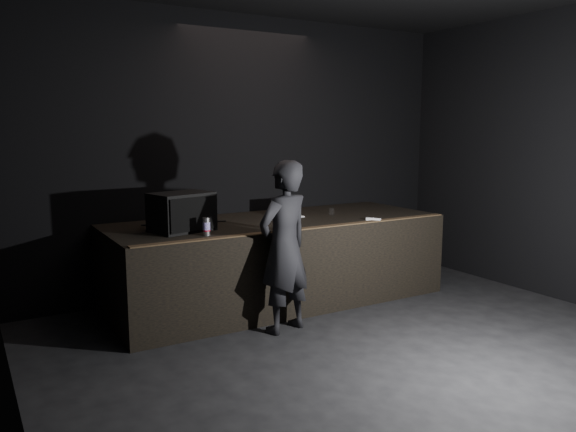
# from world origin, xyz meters

# --- Properties ---
(ground) EXTENTS (7.00, 7.00, 0.00)m
(ground) POSITION_xyz_m (0.00, 0.00, 0.00)
(ground) COLOR black
(ground) RESTS_ON ground
(room_walls) EXTENTS (6.10, 7.10, 3.52)m
(room_walls) POSITION_xyz_m (0.00, 0.00, 2.02)
(room_walls) COLOR black
(room_walls) RESTS_ON ground
(stage_riser) EXTENTS (4.00, 1.50, 1.00)m
(stage_riser) POSITION_xyz_m (0.00, 2.73, 0.50)
(stage_riser) COLOR black
(stage_riser) RESTS_ON ground
(riser_lip) EXTENTS (3.92, 0.10, 0.01)m
(riser_lip) POSITION_xyz_m (0.00, 2.02, 1.01)
(riser_lip) COLOR brown
(riser_lip) RESTS_ON stage_riser
(stage_monitor) EXTENTS (0.70, 0.58, 0.41)m
(stage_monitor) POSITION_xyz_m (-1.24, 2.58, 1.21)
(stage_monitor) COLOR black
(stage_monitor) RESTS_ON stage_riser
(cable) EXTENTS (0.95, 0.23, 0.02)m
(cable) POSITION_xyz_m (-1.06, 3.00, 1.01)
(cable) COLOR black
(cable) RESTS_ON stage_riser
(laptop) EXTENTS (0.30, 0.27, 0.20)m
(laptop) POSITION_xyz_m (0.24, 2.87, 1.05)
(laptop) COLOR silver
(laptop) RESTS_ON stage_riser
(beer_can) EXTENTS (0.08, 0.08, 0.18)m
(beer_can) POSITION_xyz_m (-1.11, 2.22, 1.09)
(beer_can) COLOR silver
(beer_can) RESTS_ON stage_riser
(plastic_cup) EXTENTS (0.07, 0.07, 0.09)m
(plastic_cup) POSITION_xyz_m (0.77, 2.68, 1.04)
(plastic_cup) COLOR white
(plastic_cup) RESTS_ON stage_riser
(wii_remote) EXTENTS (0.13, 0.17, 0.03)m
(wii_remote) POSITION_xyz_m (0.95, 2.08, 1.02)
(wii_remote) COLOR white
(wii_remote) RESTS_ON stage_riser
(person) EXTENTS (0.74, 0.58, 1.77)m
(person) POSITION_xyz_m (-0.45, 1.78, 0.89)
(person) COLOR black
(person) RESTS_ON ground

